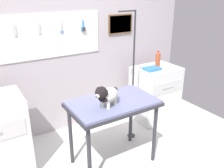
# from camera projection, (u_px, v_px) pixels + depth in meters

# --- Properties ---
(rear_wall_panel) EXTENTS (4.00, 0.11, 2.30)m
(rear_wall_panel) POSITION_uv_depth(u_px,v_px,m) (66.00, 53.00, 3.35)
(rear_wall_panel) COLOR #B2A8AF
(rear_wall_panel) RESTS_ON ground
(grooming_table) EXTENTS (0.99, 0.60, 0.82)m
(grooming_table) POSITION_uv_depth(u_px,v_px,m) (113.00, 108.00, 2.71)
(grooming_table) COLOR #2D2D33
(grooming_table) RESTS_ON ground
(grooming_arm) EXTENTS (0.30, 0.11, 1.75)m
(grooming_arm) POSITION_uv_depth(u_px,v_px,m) (132.00, 83.00, 3.18)
(grooming_arm) COLOR #2D2D33
(grooming_arm) RESTS_ON ground
(dog) EXTENTS (0.35, 0.25, 0.26)m
(dog) POSITION_uv_depth(u_px,v_px,m) (107.00, 95.00, 2.50)
(dog) COLOR beige
(dog) RESTS_ON grooming_table
(cabinet_right) EXTENTS (0.68, 0.54, 0.86)m
(cabinet_right) POSITION_uv_depth(u_px,v_px,m) (155.00, 93.00, 3.86)
(cabinet_right) COLOR silver
(cabinet_right) RESTS_ON ground
(soda_bottle) EXTENTS (0.07, 0.07, 0.25)m
(soda_bottle) POSITION_uv_depth(u_px,v_px,m) (158.00, 60.00, 3.69)
(soda_bottle) COLOR #B24A27
(soda_bottle) RESTS_ON cabinet_right
(supply_tray) EXTENTS (0.24, 0.18, 0.04)m
(supply_tray) POSITION_uv_depth(u_px,v_px,m) (152.00, 69.00, 3.59)
(supply_tray) COLOR #3079B8
(supply_tray) RESTS_ON cabinet_right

